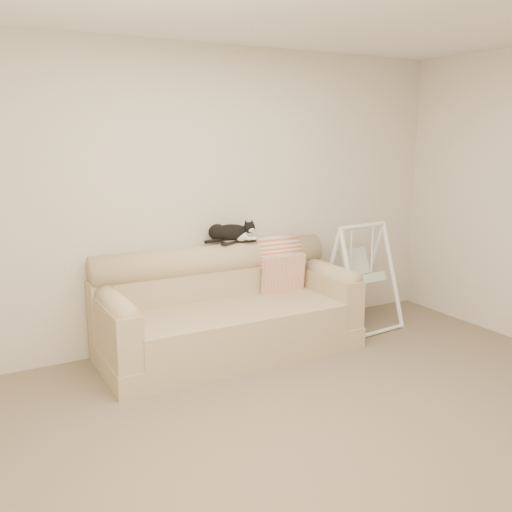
{
  "coord_description": "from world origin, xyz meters",
  "views": [
    {
      "loc": [
        -1.99,
        -2.63,
        1.86
      ],
      "look_at": [
        0.15,
        1.27,
        0.9
      ],
      "focal_mm": 40.0,
      "sensor_mm": 36.0,
      "label": 1
    }
  ],
  "objects": [
    {
      "name": "remote_b",
      "position": [
        0.37,
        1.85,
        0.91
      ],
      "size": [
        0.17,
        0.06,
        0.02
      ],
      "color": "black",
      "rests_on": "sofa"
    },
    {
      "name": "baby_swing",
      "position": [
        1.49,
        1.61,
        0.51
      ],
      "size": [
        0.68,
        0.72,
        1.02
      ],
      "color": "white",
      "rests_on": "ground"
    },
    {
      "name": "room_shell",
      "position": [
        0.0,
        0.0,
        1.53
      ],
      "size": [
        5.04,
        4.04,
        2.6
      ],
      "color": "beige",
      "rests_on": "ground"
    },
    {
      "name": "sofa",
      "position": [
        0.04,
        1.62,
        0.35
      ],
      "size": [
        2.2,
        0.93,
        0.9
      ],
      "color": "tan",
      "rests_on": "ground"
    },
    {
      "name": "remote_a",
      "position": [
        0.19,
        1.84,
        0.91
      ],
      "size": [
        0.19,
        0.11,
        0.03
      ],
      "color": "black",
      "rests_on": "sofa"
    },
    {
      "name": "tuxedo_cat",
      "position": [
        0.22,
        1.87,
        0.99
      ],
      "size": [
        0.5,
        0.24,
        0.19
      ],
      "color": "black",
      "rests_on": "sofa"
    },
    {
      "name": "ground_plane",
      "position": [
        0.0,
        0.0,
        0.0
      ],
      "size": [
        5.0,
        5.0,
        0.0
      ],
      "primitive_type": "plane",
      "color": "#6E5E50",
      "rests_on": "ground"
    },
    {
      "name": "throw_blanket",
      "position": [
        0.67,
        1.84,
        0.72
      ],
      "size": [
        0.43,
        0.38,
        0.58
      ],
      "color": "#CF5F3B",
      "rests_on": "sofa"
    }
  ]
}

